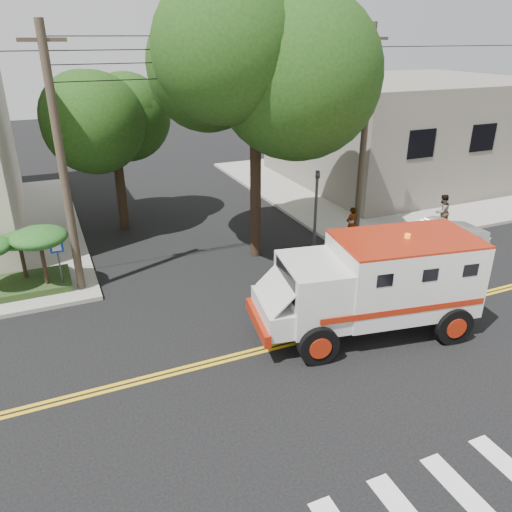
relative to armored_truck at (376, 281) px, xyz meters
name	(u,v)px	position (x,y,z in m)	size (l,w,h in m)	color
ground	(295,342)	(-2.49, 0.37, -1.74)	(100.00, 100.00, 0.00)	black
sidewalk_ne	(386,182)	(11.01, 13.87, -1.67)	(17.00, 17.00, 0.15)	gray
building_right	(406,129)	(12.51, 14.37, 1.41)	(14.00, 12.00, 6.00)	slate
utility_pole_left	(63,169)	(-8.09, 6.37, 2.76)	(0.28, 0.28, 9.00)	#382D23
utility_pole_right	(364,140)	(3.81, 6.57, 2.76)	(0.28, 0.28, 9.00)	#382D23
tree_main	(270,75)	(-0.55, 6.58, 5.46)	(6.08, 5.70, 9.85)	black
tree_left	(119,105)	(-5.16, 12.16, 3.99)	(4.48, 4.20, 7.70)	black
tree_right	(308,80)	(6.36, 16.14, 4.35)	(4.80, 4.50, 8.20)	black
traffic_signal	(316,204)	(1.31, 5.97, 0.48)	(0.15, 0.18, 3.60)	#3F3F42
accessibility_sign	(58,258)	(-8.69, 6.54, -0.38)	(0.45, 0.10, 2.02)	#3F3F42
palm_planter	(19,251)	(-9.92, 7.00, -0.09)	(3.52, 2.63, 2.36)	#1E3314
armored_truck	(376,281)	(0.00, 0.00, 0.00)	(7.03, 3.60, 3.06)	silver
parked_sedan	(444,235)	(6.70, 4.17, -1.08)	(1.40, 4.02, 1.33)	silver
pedestrian_a	(351,224)	(3.32, 6.27, -0.81)	(0.57, 0.37, 1.56)	gray
pedestrian_b	(442,212)	(8.05, 5.87, -0.75)	(0.81, 0.63, 1.67)	gray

